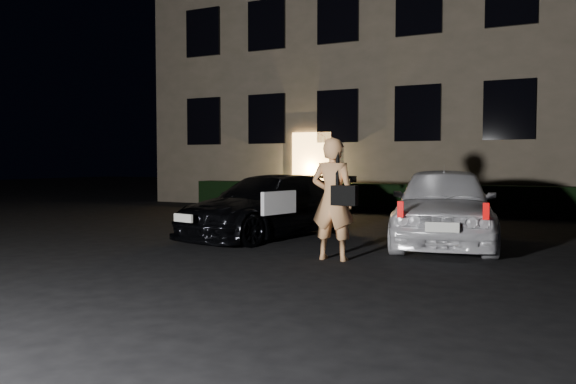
% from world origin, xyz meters
% --- Properties ---
extents(ground, '(80.00, 80.00, 0.00)m').
position_xyz_m(ground, '(0.00, 0.00, 0.00)').
color(ground, black).
rests_on(ground, ground).
extents(building, '(20.00, 8.11, 12.00)m').
position_xyz_m(building, '(-0.00, 14.99, 6.00)').
color(building, '#6F654F').
rests_on(building, ground).
extents(hedge, '(15.00, 0.70, 0.85)m').
position_xyz_m(hedge, '(0.00, 10.50, 0.42)').
color(hedge, black).
rests_on(hedge, ground).
extents(sedan, '(2.71, 4.59, 1.25)m').
position_xyz_m(sedan, '(-1.36, 3.80, 0.62)').
color(sedan, black).
rests_on(sedan, ground).
extents(hatch, '(2.42, 4.50, 1.46)m').
position_xyz_m(hatch, '(2.04, 4.17, 0.73)').
color(hatch, white).
rests_on(hatch, ground).
extents(man, '(0.77, 0.46, 1.88)m').
position_xyz_m(man, '(0.81, 1.78, 0.94)').
color(man, tan).
rests_on(man, ground).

